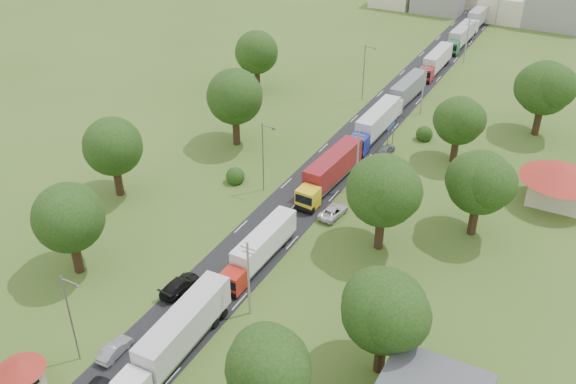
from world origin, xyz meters
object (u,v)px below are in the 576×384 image
Objects in this scene: guard_booth at (21,371)px; info_sign at (391,129)px; car_lane_mid at (115,349)px; truck_0 at (178,335)px.

guard_booth is 61.27m from info_sign.
car_lane_mid is at bearing 58.33° from guard_booth.
info_sign is 0.26× the size of truck_0.
car_lane_mid is (4.32, 7.00, -1.50)m from guard_booth.
truck_0 is (9.59, 10.08, 0.13)m from guard_booth.
guard_booth reaches higher than car_lane_mid.
truck_0 is at bearing -93.22° from info_sign.
car_lane_mid is at bearing -98.67° from info_sign.
truck_0 reaches higher than info_sign.
info_sign is 1.02× the size of car_lane_mid.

